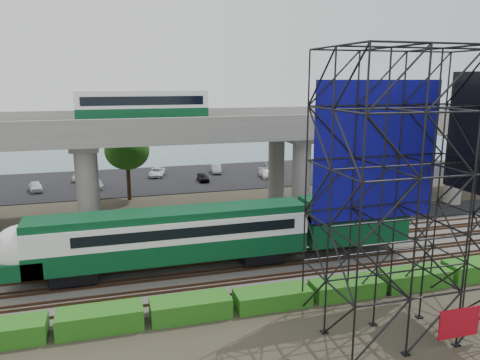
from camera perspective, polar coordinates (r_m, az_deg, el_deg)
name	(u,v)px	position (r m, az deg, el deg)	size (l,w,h in m)	color
ground	(237,279)	(32.86, -0.33, -11.95)	(140.00, 140.00, 0.00)	#474233
ballast_bed	(230,266)	(34.59, -1.23, -10.49)	(90.00, 12.00, 0.20)	slate
service_road	(206,231)	(42.37, -4.18, -6.26)	(90.00, 5.00, 0.08)	black
parking_lot	(171,179)	(64.78, -8.46, 0.17)	(90.00, 18.00, 0.08)	black
harbor_water	(154,154)	(86.30, -10.42, 3.11)	(140.00, 40.00, 0.03)	#43626E
rail_tracks	(230,264)	(34.52, -1.24, -10.22)	(90.00, 9.52, 0.16)	#472D1E
commuter_train	(202,233)	(33.18, -4.67, -6.40)	(29.30, 3.06, 4.30)	black
overpass	(189,134)	(45.82, -6.18, 5.61)	(80.00, 12.00, 12.40)	#9E9B93
scaffold_tower	(406,193)	(26.53, 19.62, -1.55)	(9.36, 6.36, 15.00)	black
hedge_strip	(272,297)	(29.20, 3.98, -14.03)	(34.60, 1.80, 1.20)	#1E6216
trees	(145,163)	(45.84, -11.48, 2.09)	(40.94, 16.94, 7.69)	#382314
suv	(11,238)	(42.74, -26.11, -6.35)	(2.25, 4.87, 1.35)	black
parked_cars	(169,175)	(64.31, -8.61, 0.65)	(34.52, 9.51, 1.24)	silver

